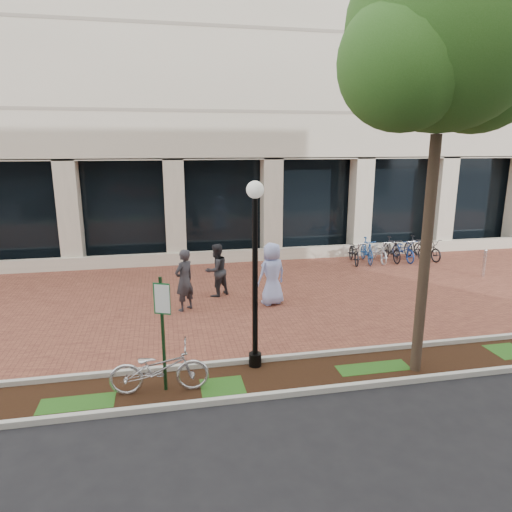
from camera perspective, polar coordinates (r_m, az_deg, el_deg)
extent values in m
plane|color=black|center=(14.68, -1.33, -5.13)|extent=(120.00, 120.00, 0.00)
cube|color=brown|center=(14.68, -1.33, -5.11)|extent=(40.00, 9.00, 0.01)
cube|color=black|center=(9.97, 4.22, -14.74)|extent=(40.00, 1.50, 0.01)
cube|color=#B7B6AD|center=(10.59, 3.11, -12.59)|extent=(40.00, 0.12, 0.12)
cube|color=#B7B6AD|center=(9.32, 5.52, -16.58)|extent=(40.00, 0.12, 0.12)
cube|color=beige|center=(24.86, -6.26, 26.14)|extent=(40.00, 12.00, 11.80)
cube|color=black|center=(19.60, -4.28, 5.97)|extent=(40.00, 0.15, 4.20)
cube|color=beige|center=(18.88, -3.76, -0.04)|extent=(40.00, 0.25, 0.50)
cube|color=beige|center=(18.91, -4.01, 5.69)|extent=(0.80, 0.80, 4.20)
cube|color=#133618|center=(9.11, -11.53, -9.68)|extent=(0.05, 0.05, 2.35)
cube|color=#175D2D|center=(8.81, -11.77, -5.27)|extent=(0.34, 0.02, 0.62)
cube|color=white|center=(8.80, -11.77, -5.30)|extent=(0.30, 0.01, 0.56)
cylinder|color=black|center=(10.29, -0.11, -12.83)|extent=(0.28, 0.28, 0.30)
cylinder|color=black|center=(9.65, -0.11, -3.68)|extent=(0.12, 0.12, 3.73)
sphere|color=silver|center=(9.24, -0.12, 8.29)|extent=(0.36, 0.36, 0.36)
cylinder|color=#49382A|center=(9.93, 20.37, -0.39)|extent=(0.22, 0.22, 4.96)
sphere|color=#29591B|center=(9.87, 22.67, 24.68)|extent=(3.67, 3.67, 3.67)
sphere|color=#29591B|center=(10.63, 26.03, 20.48)|extent=(2.57, 2.57, 2.57)
sphere|color=#29591B|center=(9.06, 18.10, 21.96)|extent=(2.39, 2.39, 2.39)
imported|color=silver|center=(9.36, -11.98, -13.59)|extent=(1.96, 0.77, 1.01)
imported|color=#2E2D33|center=(13.42, -8.95, -3.00)|extent=(0.80, 0.77, 1.84)
imported|color=#2B2C30|center=(14.59, -4.98, -1.78)|extent=(1.05, 1.00, 1.71)
imported|color=#99A8E4|center=(13.76, 2.00, -2.25)|extent=(1.09, 0.90, 1.92)
cylinder|color=silver|center=(18.70, 26.62, -0.96)|extent=(0.11, 0.11, 0.94)
sphere|color=silver|center=(18.59, 26.79, 0.59)|extent=(0.12, 0.12, 0.12)
imported|color=black|center=(19.08, 12.19, 0.46)|extent=(0.95, 1.83, 0.92)
imported|color=#214F9B|center=(19.29, 13.69, 0.68)|extent=(0.73, 1.75, 1.02)
imported|color=silver|center=(19.54, 15.14, 0.60)|extent=(0.78, 1.80, 0.92)
imported|color=black|center=(19.78, 16.58, 0.81)|extent=(0.56, 1.72, 1.02)
imported|color=navy|center=(20.05, 17.96, 0.74)|extent=(0.62, 1.75, 0.92)
imported|color=black|center=(20.31, 19.32, 0.94)|extent=(0.57, 1.72, 1.02)
imported|color=black|center=(20.61, 20.63, 0.86)|extent=(0.80, 1.80, 0.92)
cylinder|color=silver|center=(19.80, 16.56, 0.51)|extent=(0.04, 0.04, 0.80)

